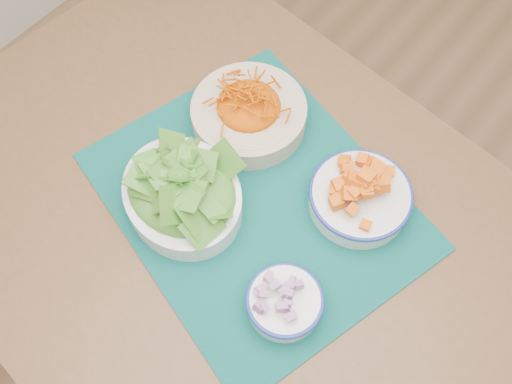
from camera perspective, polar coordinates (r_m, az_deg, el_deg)
table at (r=1.10m, az=-0.92°, el=-5.62°), size 1.40×1.01×0.75m
placemat at (r=1.04m, az=-0.00°, el=-0.83°), size 0.66×0.59×0.00m
carrot_bowl at (r=1.09m, az=-0.72°, el=8.25°), size 0.24×0.24×0.09m
squash_bowl at (r=1.01m, az=10.46°, el=-0.20°), size 0.24×0.24×0.08m
lettuce_bowl at (r=1.00m, az=-7.46°, el=0.10°), size 0.29×0.26×0.10m
onion_bowl at (r=0.93m, az=2.89°, el=-10.81°), size 0.13×0.13×0.07m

